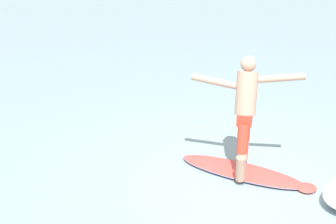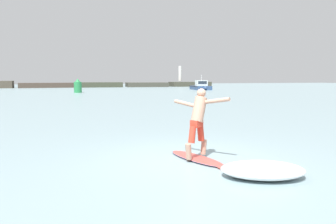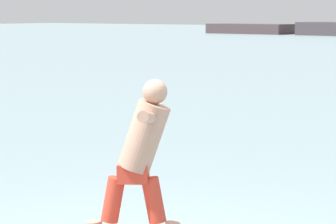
% 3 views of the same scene
% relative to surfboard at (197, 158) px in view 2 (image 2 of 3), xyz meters
% --- Properties ---
extents(ground_plane, '(200.00, 200.00, 0.00)m').
position_rel_surfboard_xyz_m(ground_plane, '(-0.09, 0.10, -0.03)').
color(ground_plane, '#7E989D').
extents(rock_jetty_breakwater, '(70.02, 5.46, 4.59)m').
position_rel_surfboard_xyz_m(rock_jetty_breakwater, '(-3.77, 62.10, 0.52)').
color(rock_jetty_breakwater, '#47393B').
rests_on(rock_jetty_breakwater, ground).
extents(surfboard, '(0.97, 2.00, 0.19)m').
position_rel_surfboard_xyz_m(surfboard, '(0.00, 0.00, 0.00)').
color(surfboard, '#DA4940').
rests_on(surfboard, ground).
extents(surfer, '(0.95, 1.32, 1.59)m').
position_rel_surfboard_xyz_m(surfer, '(0.05, 0.07, 0.95)').
color(surfer, tan).
rests_on(surfer, surfboard).
extents(fishing_boat_near_jetty, '(3.22, 6.38, 2.43)m').
position_rel_surfboard_xyz_m(fishing_boat_near_jetty, '(19.37, 42.12, 0.45)').
color(fishing_boat_near_jetty, navy).
rests_on(fishing_boat_near_jetty, ground).
extents(channel_marker_buoy, '(0.99, 0.99, 1.83)m').
position_rel_surfboard_xyz_m(channel_marker_buoy, '(-0.35, 37.23, 0.79)').
color(channel_marker_buoy, '#288447').
rests_on(channel_marker_buoy, ground).
extents(wave_foam_at_tail, '(1.85, 1.52, 0.29)m').
position_rel_surfboard_xyz_m(wave_foam_at_tail, '(0.62, -1.65, 0.11)').
color(wave_foam_at_tail, white).
rests_on(wave_foam_at_tail, ground).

